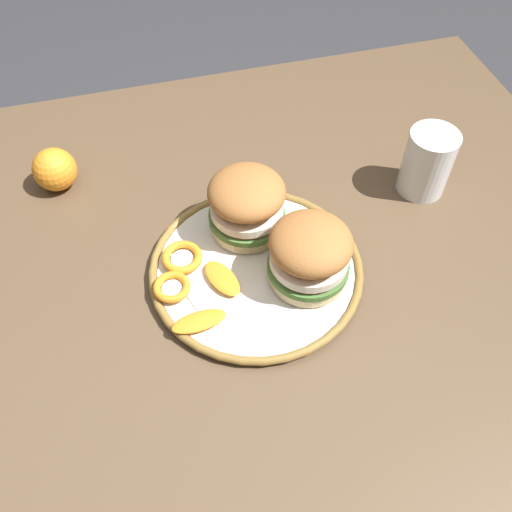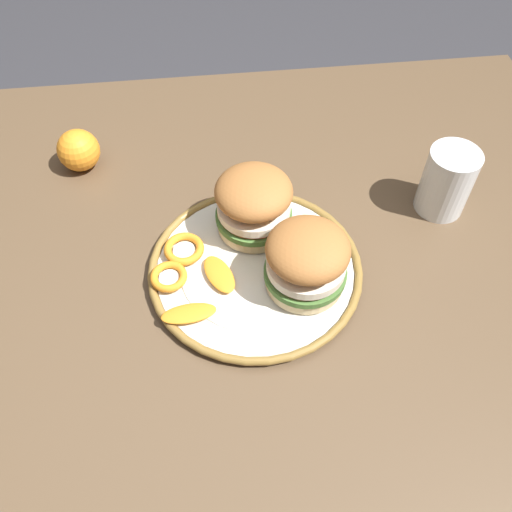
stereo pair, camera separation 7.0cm
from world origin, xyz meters
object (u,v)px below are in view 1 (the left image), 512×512
Objects in this scene: dining_table at (229,333)px; sandwich_half_left at (247,203)px; dinner_plate at (256,269)px; whole_orange at (55,170)px; sandwich_half_right at (310,256)px; drinking_glass at (426,166)px.

dining_table is 8.52× the size of sandwich_half_left.
dinner_plate is 0.38m from whole_orange.
whole_orange is at bearing 146.22° from sandwich_half_left.
dining_table is 4.15× the size of dinner_plate.
sandwich_half_left and sandwich_half_right have the same top height.
sandwich_half_right reaches higher than whole_orange.
whole_orange is (-0.28, 0.18, -0.03)m from sandwich_half_left.
dinner_plate is 0.10m from sandwich_half_left.
drinking_glass is (0.24, 0.14, -0.02)m from sandwich_half_right.
sandwich_half_right is (0.06, -0.12, 0.00)m from sandwich_half_left.
drinking_glass is 0.60m from whole_orange.
dining_table is at bearing -159.59° from drinking_glass.
drinking_glass is (0.30, 0.02, -0.02)m from sandwich_half_left.
sandwich_half_right reaches higher than dining_table.
sandwich_half_right is at bearing -150.49° from drinking_glass.
sandwich_half_right is 2.16× the size of whole_orange.
drinking_glass is (0.36, 0.14, 0.14)m from dining_table.
sandwich_half_left is 1.37× the size of drinking_glass.
sandwich_half_left is 1.00× the size of sandwich_half_right.
sandwich_half_left is 0.33m from whole_orange.
dining_table is at bearing -53.98° from whole_orange.
dining_table is at bearing 178.43° from sandwich_half_right.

